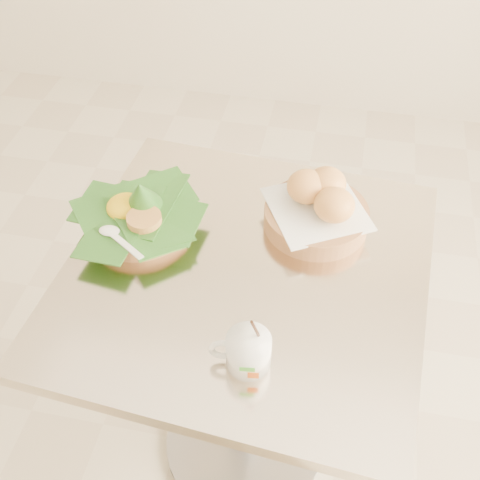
% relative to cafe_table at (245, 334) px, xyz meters
% --- Properties ---
extents(floor, '(3.60, 3.60, 0.00)m').
position_rel_cafe_table_xyz_m(floor, '(-0.19, -0.03, -0.53)').
color(floor, beige).
rests_on(floor, ground).
extents(cafe_table, '(0.75, 0.75, 0.75)m').
position_rel_cafe_table_xyz_m(cafe_table, '(0.00, 0.00, 0.00)').
color(cafe_table, gray).
rests_on(cafe_table, floor).
extents(rice_basket, '(0.27, 0.27, 0.13)m').
position_rel_cafe_table_xyz_m(rice_basket, '(-0.24, 0.07, 0.26)').
color(rice_basket, '#A06D44').
rests_on(rice_basket, cafe_table).
extents(bread_basket, '(0.25, 0.25, 0.11)m').
position_rel_cafe_table_xyz_m(bread_basket, '(0.12, 0.16, 0.27)').
color(bread_basket, '#A06D44').
rests_on(bread_basket, cafe_table).
extents(coffee_mug, '(0.11, 0.08, 0.13)m').
position_rel_cafe_table_xyz_m(coffee_mug, '(0.04, -0.21, 0.26)').
color(coffee_mug, white).
rests_on(coffee_mug, cafe_table).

